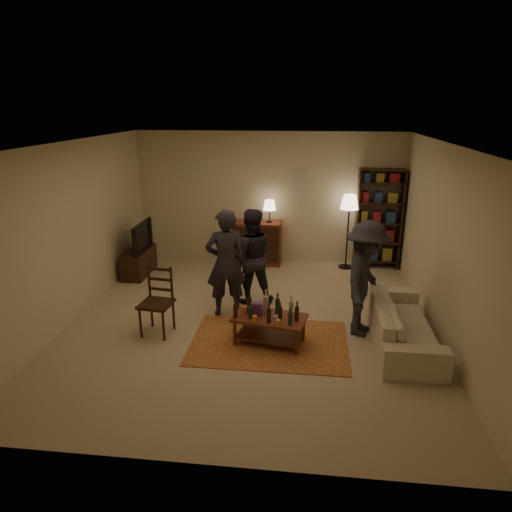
% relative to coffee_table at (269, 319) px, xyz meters
% --- Properties ---
extents(floor, '(6.00, 6.00, 0.00)m').
position_rel_coffee_table_xyz_m(floor, '(-0.34, 0.64, -0.37)').
color(floor, '#C6B793').
rests_on(floor, ground).
extents(room_shell, '(6.00, 6.00, 6.00)m').
position_rel_coffee_table_xyz_m(room_shell, '(-0.99, 3.62, 1.44)').
color(room_shell, beige).
rests_on(room_shell, ground).
extents(rug, '(2.20, 1.50, 0.01)m').
position_rel_coffee_table_xyz_m(rug, '(0.01, -0.00, -0.37)').
color(rug, brown).
rests_on(rug, ground).
extents(coffee_table, '(1.09, 0.74, 0.75)m').
position_rel_coffee_table_xyz_m(coffee_table, '(0.00, 0.00, 0.00)').
color(coffee_table, brown).
rests_on(coffee_table, ground).
extents(dining_chair, '(0.49, 0.49, 1.02)m').
position_rel_coffee_table_xyz_m(dining_chair, '(-1.64, 0.16, 0.16)').
color(dining_chair, black).
rests_on(dining_chair, ground).
extents(tv_stand, '(0.40, 1.00, 1.06)m').
position_rel_coffee_table_xyz_m(tv_stand, '(-2.78, 2.44, 0.01)').
color(tv_stand, black).
rests_on(tv_stand, ground).
extents(dresser, '(1.00, 0.50, 1.36)m').
position_rel_coffee_table_xyz_m(dresser, '(-0.53, 3.35, 0.10)').
color(dresser, brown).
rests_on(dresser, ground).
extents(bookshelf, '(0.90, 0.34, 2.02)m').
position_rel_coffee_table_xyz_m(bookshelf, '(1.91, 3.42, 0.66)').
color(bookshelf, black).
rests_on(bookshelf, ground).
extents(floor_lamp, '(0.36, 0.36, 1.51)m').
position_rel_coffee_table_xyz_m(floor_lamp, '(1.30, 3.29, 0.90)').
color(floor_lamp, black).
rests_on(floor_lamp, ground).
extents(sofa, '(0.81, 2.08, 0.61)m').
position_rel_coffee_table_xyz_m(sofa, '(1.86, 0.24, -0.07)').
color(sofa, beige).
rests_on(sofa, ground).
extents(person_left, '(0.73, 0.59, 1.72)m').
position_rel_coffee_table_xyz_m(person_left, '(-0.76, 0.86, 0.49)').
color(person_left, '#222128').
rests_on(person_left, ground).
extents(person_right, '(0.89, 0.75, 1.62)m').
position_rel_coffee_table_xyz_m(person_right, '(-0.43, 1.38, 0.44)').
color(person_right, '#232229').
rests_on(person_right, ground).
extents(person_by_sofa, '(0.93, 1.23, 1.70)m').
position_rel_coffee_table_xyz_m(person_by_sofa, '(1.33, 0.46, 0.47)').
color(person_by_sofa, '#2A2B33').
rests_on(person_by_sofa, ground).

